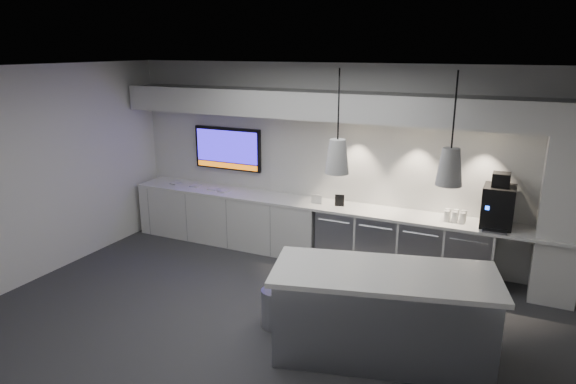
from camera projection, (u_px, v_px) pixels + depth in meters
The scene contains 27 objects.
floor at pixel (260, 323), 6.22m from camera, with size 7.00×7.00×0.00m, color #303133.
ceiling at pixel (256, 69), 5.40m from camera, with size 7.00×7.00×0.00m, color black.
wall_back at pixel (334, 162), 7.99m from camera, with size 7.00×7.00×0.00m, color silver.
wall_front at pixel (91, 299), 3.63m from camera, with size 7.00×7.00×0.00m, color silver.
wall_left at pixel (40, 174), 7.24m from camera, with size 7.00×7.00×0.00m, color silver.
back_counter at pixel (326, 205), 7.88m from camera, with size 6.80×0.65×0.04m, color white.
left_base_cabinets at pixel (229, 217), 8.71m from camera, with size 3.30×0.63×0.86m, color silver.
fridge_unit_a at pixel (340, 235), 7.90m from camera, with size 0.60×0.61×0.85m, color #989BA0.
fridge_unit_b at pixel (380, 242), 7.64m from camera, with size 0.60×0.61×0.85m, color #989BA0.
fridge_unit_c at pixel (423, 248), 7.38m from camera, with size 0.60×0.61×0.85m, color #989BA0.
fridge_unit_d at pixel (469, 256), 7.13m from camera, with size 0.60×0.61×0.85m, color #989BA0.
backsplash at pixel (411, 166), 7.47m from camera, with size 4.60×0.03×1.30m, color silver.
soffit at pixel (328, 105), 7.48m from camera, with size 6.90×0.60×0.40m, color silver.
column at pixel (564, 205), 6.48m from camera, with size 0.55×0.55×2.60m, color silver.
wall_tv at pixel (228, 149), 8.70m from camera, with size 1.25×0.07×0.72m.
island at pixel (382, 314), 5.43m from camera, with size 2.49×1.53×0.98m.
bin at pixel (275, 308), 6.10m from camera, with size 0.33×0.33×0.47m, color #989BA0.
coffee_machine at pixel (498, 205), 6.82m from camera, with size 0.40×0.57×0.74m.
sign_black at pixel (340, 200), 7.74m from camera, with size 0.14×0.02×0.18m, color black.
sign_white at pixel (317, 199), 7.87m from camera, with size 0.18×0.02×0.14m, color white.
cup_cluster at pixel (455, 216), 7.06m from camera, with size 0.29×0.18×0.16m, color silver, non-canonical shape.
tray_a at pixel (176, 183), 9.01m from camera, with size 0.16×0.16×0.03m, color #BDBDBD.
tray_b at pixel (195, 186), 8.85m from camera, with size 0.16×0.16×0.03m, color #BDBDBD.
tray_c at pixel (213, 189), 8.66m from camera, with size 0.16×0.16×0.03m, color #BDBDBD.
tray_d at pixel (224, 191), 8.54m from camera, with size 0.16×0.16×0.03m, color #BDBDBD.
pendant_left at pixel (337, 156), 5.20m from camera, with size 0.25×0.25×1.05m.
pendant_right at pixel (450, 166), 4.75m from camera, with size 0.25×0.25×1.05m.
Camera 1 is at (2.66, -4.89, 3.22)m, focal length 32.00 mm.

